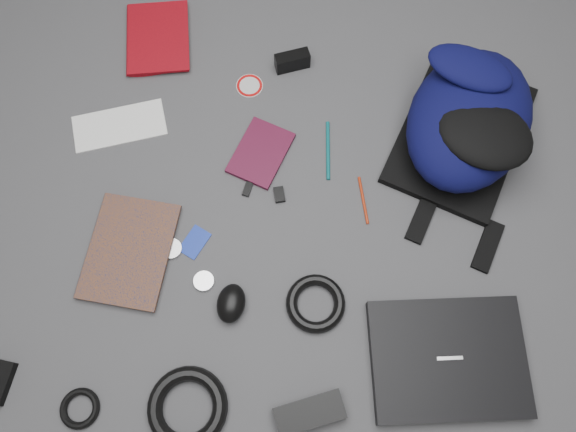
# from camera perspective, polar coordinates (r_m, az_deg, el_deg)

# --- Properties ---
(ground) EXTENTS (4.00, 4.00, 0.00)m
(ground) POSITION_cam_1_polar(r_m,az_deg,el_deg) (1.34, -0.00, -0.28)
(ground) COLOR #4F4F51
(ground) RESTS_ON ground
(backpack) EXTENTS (0.42, 0.51, 0.18)m
(backpack) POSITION_cam_1_polar(r_m,az_deg,el_deg) (1.42, 17.94, 9.35)
(backpack) COLOR black
(backpack) RESTS_ON ground
(laptop) EXTENTS (0.37, 0.31, 0.03)m
(laptop) POSITION_cam_1_polar(r_m,az_deg,el_deg) (1.31, 15.92, -13.78)
(laptop) COLOR black
(laptop) RESTS_ON ground
(textbook_red) EXTENTS (0.21, 0.25, 0.02)m
(textbook_red) POSITION_cam_1_polar(r_m,az_deg,el_deg) (1.63, -16.07, 16.75)
(textbook_red) COLOR maroon
(textbook_red) RESTS_ON ground
(comic_book) EXTENTS (0.20, 0.27, 0.02)m
(comic_book) POSITION_cam_1_polar(r_m,az_deg,el_deg) (1.39, -19.42, -2.76)
(comic_book) COLOR #AA530C
(comic_book) RESTS_ON ground
(envelope) EXTENTS (0.25, 0.18, 0.00)m
(envelope) POSITION_cam_1_polar(r_m,az_deg,el_deg) (1.51, -16.75, 8.78)
(envelope) COLOR white
(envelope) RESTS_ON ground
(dvd_case) EXTENTS (0.16, 0.19, 0.01)m
(dvd_case) POSITION_cam_1_polar(r_m,az_deg,el_deg) (1.40, -2.79, 6.42)
(dvd_case) COLOR #400C20
(dvd_case) RESTS_ON ground
(compact_camera) EXTENTS (0.10, 0.07, 0.05)m
(compact_camera) POSITION_cam_1_polar(r_m,az_deg,el_deg) (1.52, 0.44, 15.47)
(compact_camera) COLOR black
(compact_camera) RESTS_ON ground
(sticker_disc) EXTENTS (0.07, 0.07, 0.00)m
(sticker_disc) POSITION_cam_1_polar(r_m,az_deg,el_deg) (1.51, -3.93, 13.06)
(sticker_disc) COLOR silver
(sticker_disc) RESTS_ON ground
(pen_teal) EXTENTS (0.03, 0.16, 0.01)m
(pen_teal) POSITION_cam_1_polar(r_m,az_deg,el_deg) (1.41, 4.08, 6.67)
(pen_teal) COLOR #0A5E62
(pen_teal) RESTS_ON ground
(pen_red) EXTENTS (0.04, 0.12, 0.01)m
(pen_red) POSITION_cam_1_polar(r_m,az_deg,el_deg) (1.37, 7.66, 1.60)
(pen_red) COLOR #AC2A0D
(pen_red) RESTS_ON ground
(id_badge) EXTENTS (0.07, 0.09, 0.00)m
(id_badge) POSITION_cam_1_polar(r_m,az_deg,el_deg) (1.34, -9.46, -2.64)
(id_badge) COLOR #1731AD
(id_badge) RESTS_ON ground
(usb_black) EXTENTS (0.02, 0.05, 0.01)m
(usb_black) POSITION_cam_1_polar(r_m,az_deg,el_deg) (1.37, -4.06, 2.94)
(usb_black) COLOR black
(usb_black) RESTS_ON ground
(key_fob) EXTENTS (0.03, 0.04, 0.01)m
(key_fob) POSITION_cam_1_polar(r_m,az_deg,el_deg) (1.36, -0.89, 2.18)
(key_fob) COLOR black
(key_fob) RESTS_ON ground
(mouse) EXTENTS (0.07, 0.09, 0.05)m
(mouse) POSITION_cam_1_polar(r_m,az_deg,el_deg) (1.27, -5.80, -8.82)
(mouse) COLOR black
(mouse) RESTS_ON ground
(headphone_left) EXTENTS (0.06, 0.06, 0.01)m
(headphone_left) POSITION_cam_1_polar(r_m,az_deg,el_deg) (1.31, -8.54, -6.56)
(headphone_left) COLOR silver
(headphone_left) RESTS_ON ground
(headphone_right) EXTENTS (0.05, 0.05, 0.01)m
(headphone_right) POSITION_cam_1_polar(r_m,az_deg,el_deg) (1.34, -11.75, -3.28)
(headphone_right) COLOR silver
(headphone_right) RESTS_ON ground
(cable_coil) EXTENTS (0.18, 0.18, 0.03)m
(cable_coil) POSITION_cam_1_polar(r_m,az_deg,el_deg) (1.28, 2.82, -8.86)
(cable_coil) COLOR black
(cable_coil) RESTS_ON ground
(power_brick) EXTENTS (0.16, 0.12, 0.04)m
(power_brick) POSITION_cam_1_polar(r_m,az_deg,el_deg) (1.25, 2.20, -19.38)
(power_brick) COLOR black
(power_brick) RESTS_ON ground
(power_cord_coil) EXTENTS (0.20, 0.20, 0.03)m
(power_cord_coil) POSITION_cam_1_polar(r_m,az_deg,el_deg) (1.27, -10.17, -18.60)
(power_cord_coil) COLOR black
(power_cord_coil) RESTS_ON ground
(earbud_coil) EXTENTS (0.09, 0.09, 0.02)m
(earbud_coil) POSITION_cam_1_polar(r_m,az_deg,el_deg) (1.34, -20.39, -17.86)
(earbud_coil) COLOR black
(earbud_coil) RESTS_ON ground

